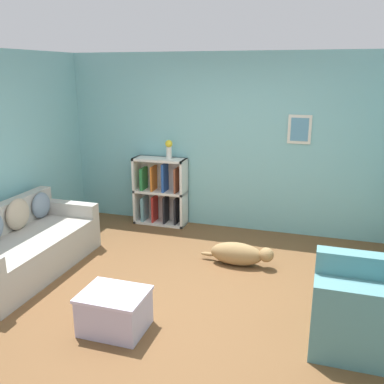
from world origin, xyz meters
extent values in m
plane|color=brown|center=(0.00, 0.00, 0.00)|extent=(14.00, 14.00, 0.00)
cube|color=#7AB7BC|center=(0.00, 2.25, 1.30)|extent=(5.60, 0.10, 2.60)
cube|color=silver|center=(1.00, 2.19, 1.55)|extent=(0.32, 0.02, 0.40)
cube|color=#568EAD|center=(1.00, 2.18, 1.55)|extent=(0.24, 0.01, 0.32)
cube|color=#ADA89E|center=(-1.95, -0.03, 0.22)|extent=(0.89, 1.95, 0.43)
cube|color=#ADA89E|center=(-1.95, 0.87, 0.52)|extent=(0.89, 0.16, 0.18)
ellipsoid|color=tan|center=(-2.19, 0.20, 0.63)|extent=(0.14, 0.40, 0.40)
ellipsoid|color=slate|center=(-2.19, 0.66, 0.61)|extent=(0.14, 0.35, 0.35)
cube|color=silver|center=(-1.42, 2.03, 0.52)|extent=(0.04, 0.30, 1.05)
cube|color=silver|center=(-0.64, 2.03, 0.52)|extent=(0.04, 0.30, 1.05)
cube|color=silver|center=(-1.03, 2.17, 0.52)|extent=(0.81, 0.02, 1.05)
cube|color=silver|center=(-1.03, 2.03, 0.02)|extent=(0.81, 0.30, 0.04)
cube|color=silver|center=(-1.03, 2.03, 0.52)|extent=(0.81, 0.30, 0.04)
cube|color=silver|center=(-1.03, 2.03, 1.03)|extent=(0.81, 0.30, 0.04)
cube|color=#60939E|center=(-1.30, 2.02, 0.22)|extent=(0.05, 0.23, 0.40)
cube|color=#287A3D|center=(-1.30, 2.02, 0.71)|extent=(0.05, 0.23, 0.34)
cube|color=#B22823|center=(-1.13, 2.02, 0.23)|extent=(0.03, 0.23, 0.43)
cube|color=orange|center=(-1.13, 2.02, 0.73)|extent=(0.03, 0.23, 0.38)
cube|color=black|center=(-0.94, 2.02, 0.24)|extent=(0.03, 0.23, 0.44)
cube|color=#234C9E|center=(-0.95, 2.02, 0.76)|extent=(0.04, 0.23, 0.44)
cube|color=black|center=(-0.76, 2.02, 0.23)|extent=(0.03, 0.23, 0.43)
cube|color=brown|center=(-0.75, 2.02, 0.73)|extent=(0.03, 0.23, 0.38)
cube|color=slate|center=(1.83, -0.29, 0.24)|extent=(0.94, 0.89, 0.47)
cube|color=slate|center=(1.83, -0.65, 0.58)|extent=(0.94, 0.18, 0.22)
cube|color=slate|center=(1.83, 0.07, 0.58)|extent=(0.94, 0.18, 0.22)
cube|color=#BCB2D1|center=(-0.38, -0.79, 0.19)|extent=(0.58, 0.46, 0.38)
cube|color=silver|center=(-0.38, -0.79, 0.37)|extent=(0.60, 0.49, 0.03)
ellipsoid|color=#9E7A4C|center=(0.42, 0.92, 0.14)|extent=(0.65, 0.26, 0.29)
sphere|color=#9E7A4C|center=(0.79, 0.92, 0.18)|extent=(0.18, 0.18, 0.18)
ellipsoid|color=#9E7A4C|center=(0.04, 0.96, 0.07)|extent=(0.20, 0.05, 0.05)
cylinder|color=silver|center=(-0.88, 2.03, 1.14)|extent=(0.08, 0.08, 0.19)
sphere|color=yellow|center=(-0.88, 2.03, 1.28)|extent=(0.11, 0.11, 0.11)
camera|label=1|loc=(1.36, -3.91, 2.35)|focal=40.00mm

